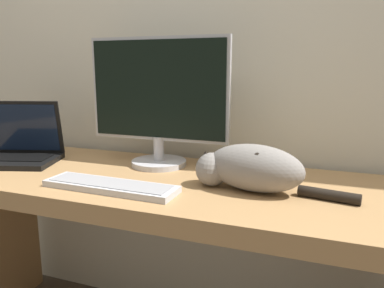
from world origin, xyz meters
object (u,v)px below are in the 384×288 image
Objects in this scene: external_keyboard at (110,186)px; cat at (250,167)px; monitor at (158,100)px; laptop at (20,150)px.

external_keyboard is 0.43m from cat.
cat is at bearing -24.12° from monitor.
cat is (0.93, -0.03, 0.02)m from laptop.
cat is (0.40, 0.14, 0.06)m from external_keyboard.
cat reaches higher than external_keyboard.
monitor is at bearing -2.43° from laptop.
external_keyboard is at bearing -150.68° from cat.
external_keyboard is at bearing -92.97° from monitor.
laptop is 0.56m from external_keyboard.
laptop is 0.93m from cat.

